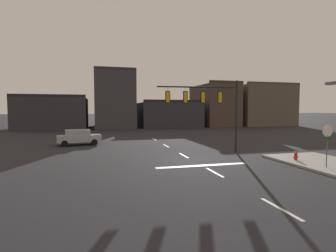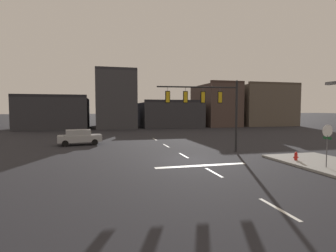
{
  "view_description": "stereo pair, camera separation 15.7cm",
  "coord_description": "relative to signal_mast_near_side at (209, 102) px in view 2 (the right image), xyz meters",
  "views": [
    {
      "loc": [
        -6.65,
        -18.51,
        3.8
      ],
      "look_at": [
        -0.87,
        3.76,
        2.33
      ],
      "focal_mm": 28.41,
      "sensor_mm": 36.0,
      "label": 1
    },
    {
      "loc": [
        -6.5,
        -18.55,
        3.8
      ],
      "look_at": [
        -0.87,
        3.76,
        2.33
      ],
      "focal_mm": 28.41,
      "sensor_mm": 36.0,
      "label": 2
    }
  ],
  "objects": [
    {
      "name": "stop_bar_paint",
      "position": [
        -2.51,
        -4.78,
        -4.37
      ],
      "size": [
        6.4,
        0.5,
        0.01
      ],
      "primitive_type": "cube",
      "color": "silver",
      "rests_on": "ground"
    },
    {
      "name": "lane_centreline",
      "position": [
        -2.51,
        -0.78,
        -4.37
      ],
      "size": [
        0.16,
        26.4,
        0.01
      ],
      "color": "silver",
      "rests_on": "ground"
    },
    {
      "name": "building_row",
      "position": [
        7.4,
        34.64,
        -0.14
      ],
      "size": [
        57.67,
        13.97,
        11.45
      ],
      "color": "#2D2D33",
      "rests_on": "ground"
    },
    {
      "name": "ground_plane",
      "position": [
        -2.51,
        -2.78,
        -4.37
      ],
      "size": [
        400.0,
        400.0,
        0.0
      ],
      "primitive_type": "plane",
      "color": "#232328"
    },
    {
      "name": "stop_sign",
      "position": [
        4.65,
        -7.81,
        -2.23
      ],
      "size": [
        0.76,
        0.64,
        2.83
      ],
      "color": "#56565B",
      "rests_on": "ground"
    },
    {
      "name": "sidewalk_near_corner",
      "position": [
        5.89,
        -6.78,
        -4.3
      ],
      "size": [
        5.0,
        8.0,
        0.15
      ],
      "primitive_type": "cube",
      "color": "gray",
      "rests_on": "ground"
    },
    {
      "name": "fire_hydrant",
      "position": [
        4.45,
        -5.37,
        -4.04
      ],
      "size": [
        0.4,
        0.3,
        0.75
      ],
      "color": "red",
      "rests_on": "ground"
    },
    {
      "name": "signal_mast_near_side",
      "position": [
        0.0,
        0.0,
        0.0
      ],
      "size": [
        7.08,
        0.91,
        6.31
      ],
      "color": "black",
      "rests_on": "ground"
    },
    {
      "name": "car_lot_nearside",
      "position": [
        -11.27,
        8.06,
        -3.51
      ],
      "size": [
        4.61,
        2.34,
        1.61
      ],
      "color": "#9EA0A5",
      "rests_on": "ground"
    }
  ]
}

